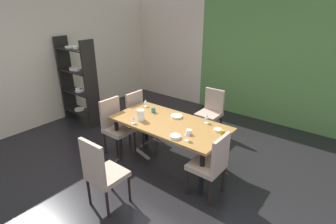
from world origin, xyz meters
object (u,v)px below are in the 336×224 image
(chair_left_near, at_px, (115,124))
(chair_left_far, at_px, (139,114))
(wine_glass_near_shelf, at_px, (146,101))
(serving_bowl_front, at_px, (218,130))
(display_shelf, at_px, (78,81))
(cup_corner, at_px, (153,110))
(serving_bowl_east, at_px, (177,116))
(serving_bowl_center, at_px, (175,137))
(chair_head_far, at_px, (211,110))
(cup_south, at_px, (189,132))
(cup_north, at_px, (223,133))
(chair_head_near, at_px, (102,171))
(wine_glass_west, at_px, (187,134))
(pitcher_left, at_px, (141,115))
(dining_table, at_px, (169,127))
(wine_glass_rear, at_px, (207,117))
(wine_glass_near_window, at_px, (133,118))
(chair_right_near, at_px, (212,163))

(chair_left_near, distance_m, chair_left_far, 0.61)
(wine_glass_near_shelf, relative_size, serving_bowl_front, 1.14)
(display_shelf, distance_m, cup_corner, 2.15)
(serving_bowl_east, distance_m, cup_corner, 0.46)
(chair_left_near, height_order, serving_bowl_center, chair_left_near)
(chair_head_far, xyz_separation_m, chair_left_far, (-0.99, -1.06, 0.00))
(chair_head_far, relative_size, cup_south, 11.45)
(serving_bowl_front, bearing_deg, cup_north, -29.19)
(chair_head_near, relative_size, wine_glass_west, 6.96)
(pitcher_left, bearing_deg, chair_head_near, -71.01)
(chair_head_far, distance_m, cup_south, 1.61)
(cup_corner, bearing_deg, wine_glass_west, -24.57)
(chair_head_far, bearing_deg, dining_table, 89.41)
(pitcher_left, bearing_deg, wine_glass_rear, 32.56)
(wine_glass_rear, xyz_separation_m, cup_north, (0.40, -0.21, -0.07))
(pitcher_left, bearing_deg, serving_bowl_front, 19.89)
(cup_north, bearing_deg, cup_corner, 179.48)
(wine_glass_west, xyz_separation_m, serving_bowl_center, (-0.17, -0.04, -0.09))
(wine_glass_near_shelf, distance_m, cup_south, 1.34)
(chair_head_far, relative_size, cup_north, 13.23)
(chair_left_far, distance_m, cup_north, 1.88)
(wine_glass_west, bearing_deg, pitcher_left, 174.22)
(dining_table, bearing_deg, chair_head_near, -90.82)
(cup_corner, bearing_deg, wine_glass_near_window, -85.46)
(chair_head_near, distance_m, wine_glass_rear, 1.83)
(chair_left_far, distance_m, wine_glass_near_window, 0.93)
(cup_south, bearing_deg, cup_corner, 162.30)
(chair_right_near, xyz_separation_m, cup_corner, (-1.45, 0.46, 0.26))
(wine_glass_near_shelf, relative_size, wine_glass_west, 0.92)
(cup_south, bearing_deg, cup_north, 36.64)
(serving_bowl_east, xyz_separation_m, cup_north, (0.91, -0.09, 0.02))
(wine_glass_near_window, distance_m, serving_bowl_front, 1.34)
(display_shelf, height_order, cup_corner, display_shelf)
(chair_head_far, xyz_separation_m, cup_corner, (-0.49, -1.21, 0.27))
(wine_glass_near_window, relative_size, cup_north, 1.83)
(chair_left_near, relative_size, serving_bowl_center, 6.38)
(chair_head_far, distance_m, chair_left_near, 1.95)
(chair_head_far, height_order, chair_head_near, chair_head_near)
(cup_corner, bearing_deg, serving_bowl_center, -30.91)
(chair_left_near, relative_size, cup_south, 12.11)
(chair_right_near, distance_m, wine_glass_rear, 0.88)
(dining_table, xyz_separation_m, cup_north, (0.89, 0.14, 0.12))
(wine_glass_near_shelf, height_order, cup_south, wine_glass_near_shelf)
(dining_table, height_order, chair_head_far, chair_head_far)
(wine_glass_rear, relative_size, wine_glass_west, 1.05)
(serving_bowl_east, bearing_deg, chair_left_far, 175.65)
(chair_head_near, distance_m, cup_corner, 1.61)
(dining_table, relative_size, wine_glass_rear, 12.53)
(serving_bowl_front, bearing_deg, serving_bowl_center, -122.93)
(cup_south, relative_size, cup_north, 1.16)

